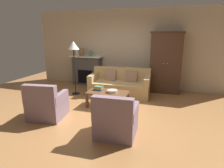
% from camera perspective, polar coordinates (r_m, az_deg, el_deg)
% --- Properties ---
extents(ground_plane, '(9.60, 9.60, 0.00)m').
position_cam_1_polar(ground_plane, '(5.13, -2.56, -7.74)').
color(ground_plane, '#B27A47').
extents(back_wall, '(7.20, 0.10, 2.80)m').
position_cam_1_polar(back_wall, '(7.20, 4.64, 10.26)').
color(back_wall, beige).
rests_on(back_wall, ground).
extents(fireplace, '(1.26, 0.48, 1.12)m').
position_cam_1_polar(fireplace, '(7.60, -7.41, 4.09)').
color(fireplace, '#4C4947').
rests_on(fireplace, ground).
extents(armoire, '(1.06, 0.57, 2.02)m').
position_cam_1_polar(armoire, '(6.72, 15.62, 6.12)').
color(armoire, '#472D1E').
rests_on(armoire, ground).
extents(couch, '(1.97, 0.97, 0.86)m').
position_cam_1_polar(couch, '(6.29, 2.33, -0.39)').
color(couch, tan).
rests_on(couch, ground).
extents(coffee_table, '(1.10, 0.60, 0.42)m').
position_cam_1_polar(coffee_table, '(5.28, -1.22, -2.86)').
color(coffee_table, brown).
rests_on(coffee_table, ground).
extents(fruit_bowl, '(0.28, 0.28, 0.07)m').
position_cam_1_polar(fruit_bowl, '(5.19, 0.07, -2.13)').
color(fruit_bowl, beige).
rests_on(fruit_bowl, coffee_table).
extents(book_stack, '(0.25, 0.19, 0.10)m').
position_cam_1_polar(book_stack, '(5.42, -3.99, -1.22)').
color(book_stack, '#38569E').
rests_on(book_stack, coffee_table).
extents(mantel_vase_cream, '(0.11, 0.11, 0.32)m').
position_cam_1_polar(mantel_vase_cream, '(7.65, -10.25, 9.43)').
color(mantel_vase_cream, beige).
rests_on(mantel_vase_cream, fireplace).
extents(mantel_vase_bronze, '(0.15, 0.15, 0.28)m').
position_cam_1_polar(mantel_vase_bronze, '(7.56, -8.89, 9.27)').
color(mantel_vase_bronze, olive).
rests_on(mantel_vase_bronze, fireplace).
extents(mantel_vase_jade, '(0.15, 0.15, 0.20)m').
position_cam_1_polar(mantel_vase_jade, '(7.41, -6.37, 8.97)').
color(mantel_vase_jade, slate).
rests_on(mantel_vase_jade, fireplace).
extents(armchair_near_left, '(0.87, 0.87, 0.88)m').
position_cam_1_polar(armchair_near_left, '(4.83, -18.71, -6.01)').
color(armchair_near_left, gray).
rests_on(armchair_near_left, ground).
extents(armchair_near_right, '(0.82, 0.81, 0.88)m').
position_cam_1_polar(armchair_near_right, '(3.83, 1.16, -10.76)').
color(armchair_near_right, gray).
rests_on(armchair_near_right, ground).
extents(floor_lamp, '(0.36, 0.36, 1.73)m').
position_cam_1_polar(floor_lamp, '(6.28, -11.29, 10.23)').
color(floor_lamp, black).
rests_on(floor_lamp, ground).
extents(dog, '(0.57, 0.24, 0.39)m').
position_cam_1_polar(dog, '(6.04, -18.78, -2.56)').
color(dog, beige).
rests_on(dog, ground).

